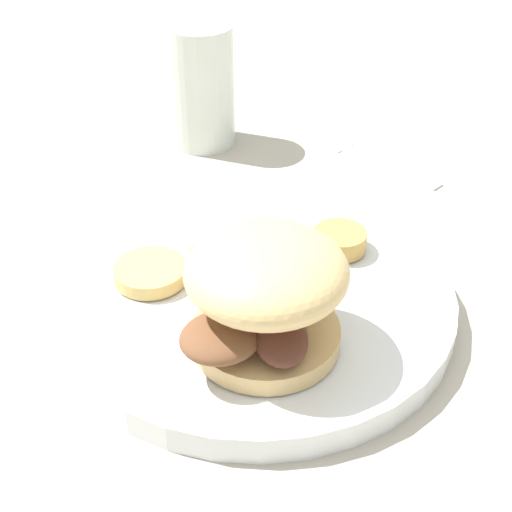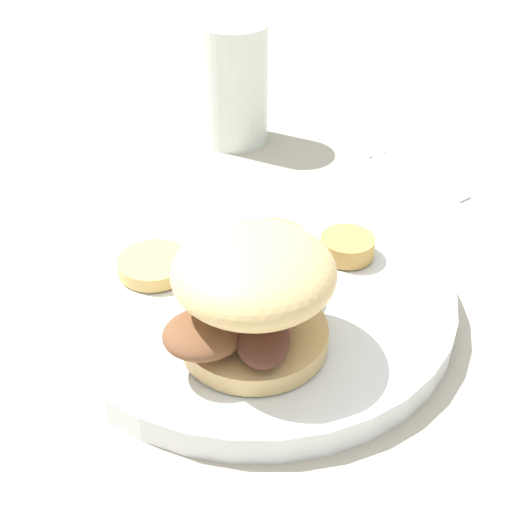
% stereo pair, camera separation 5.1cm
% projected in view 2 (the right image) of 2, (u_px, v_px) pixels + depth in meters
% --- Properties ---
extents(ground_plane, '(4.00, 4.00, 0.00)m').
position_uv_depth(ground_plane, '(256.00, 307.00, 0.53)').
color(ground_plane, '#B2A899').
extents(dinner_plate, '(0.29, 0.29, 0.02)m').
position_uv_depth(dinner_plate, '(256.00, 294.00, 0.53)').
color(dinner_plate, white).
rests_on(dinner_plate, ground_plane).
extents(sandwich, '(0.13, 0.12, 0.08)m').
position_uv_depth(sandwich, '(253.00, 292.00, 0.45)').
color(sandwich, tan).
rests_on(sandwich, dinner_plate).
extents(potato_round_0, '(0.05, 0.05, 0.01)m').
position_uv_depth(potato_round_0, '(154.00, 265.00, 0.53)').
color(potato_round_0, '#DBB766').
rests_on(potato_round_0, dinner_plate).
extents(potato_round_1, '(0.04, 0.04, 0.02)m').
position_uv_depth(potato_round_1, '(347.00, 246.00, 0.55)').
color(potato_round_1, tan).
rests_on(potato_round_1, dinner_plate).
extents(potato_round_2, '(0.06, 0.06, 0.02)m').
position_uv_depth(potato_round_2, '(272.00, 245.00, 0.55)').
color(potato_round_2, tan).
rests_on(potato_round_2, dinner_plate).
extents(potato_round_3, '(0.04, 0.04, 0.01)m').
position_uv_depth(potato_round_3, '(217.00, 257.00, 0.54)').
color(potato_round_3, tan).
rests_on(potato_round_3, dinner_plate).
extents(fork, '(0.05, 0.17, 0.00)m').
position_uv_depth(fork, '(398.00, 164.00, 0.72)').
color(fork, silver).
rests_on(fork, ground_plane).
extents(drinking_glass, '(0.07, 0.07, 0.12)m').
position_uv_depth(drinking_glass, '(235.00, 84.00, 0.73)').
color(drinking_glass, silver).
rests_on(drinking_glass, ground_plane).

